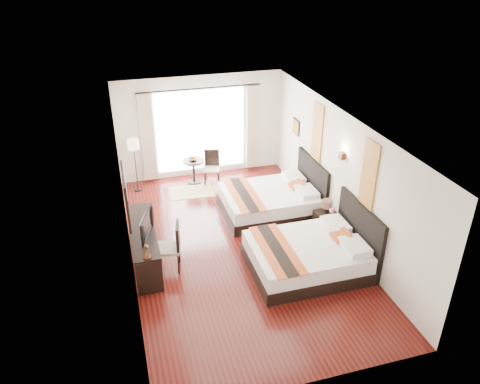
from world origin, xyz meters
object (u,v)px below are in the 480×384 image
object	(u,v)px
table_lamp	(327,205)
vase	(331,217)
nightstand	(327,225)
floor_lamp	(133,148)
fruit_bowl	(193,159)
desk_chair	(170,255)
bed_far	(272,200)
bed_near	(311,255)
console_desk	(144,245)
window_chair	(212,174)
television	(143,225)
side_table	(194,171)

from	to	relation	value
table_lamp	vase	size ratio (longest dim) A/B	2.44
nightstand	table_lamp	xyz separation A→B (m)	(0.00, 0.07, 0.47)
floor_lamp	fruit_bowl	world-z (taller)	floor_lamp
desk_chair	bed_far	bearing A→B (deg)	-138.71
bed_near	console_desk	size ratio (longest dim) A/B	1.04
bed_far	window_chair	bearing A→B (deg)	118.51
table_lamp	window_chair	world-z (taller)	window_chair
vase	television	world-z (taller)	television
console_desk	floor_lamp	size ratio (longest dim) A/B	1.53
desk_chair	fruit_bowl	size ratio (longest dim) A/B	4.50
bed_far	table_lamp	xyz separation A→B (m)	(0.81, -1.25, 0.42)
side_table	fruit_bowl	xyz separation A→B (m)	(-0.01, -0.01, 0.36)
console_desk	desk_chair	bearing A→B (deg)	-41.23
table_lamp	floor_lamp	xyz separation A→B (m)	(-3.85, 3.32, 0.46)
side_table	console_desk	bearing A→B (deg)	-117.24
nightstand	television	size ratio (longest dim) A/B	0.68
vase	console_desk	bearing A→B (deg)	174.81
console_desk	fruit_bowl	xyz separation A→B (m)	(1.65, 3.23, 0.32)
bed_near	vase	bearing A→B (deg)	45.33
table_lamp	console_desk	world-z (taller)	table_lamp
floor_lamp	television	bearing A→B (deg)	-92.06
bed_near	vase	distance (m)	1.19
vase	console_desk	distance (m)	4.00
nightstand	vase	size ratio (longest dim) A/B	3.85
bed_near	bed_far	world-z (taller)	bed_near
vase	side_table	size ratio (longest dim) A/B	0.22
nightstand	vase	world-z (taller)	vase
vase	desk_chair	xyz separation A→B (m)	(-3.51, -0.05, -0.26)
television	side_table	bearing A→B (deg)	-5.69
bed_near	bed_far	distance (m)	2.33
bed_near	floor_lamp	distance (m)	5.40
television	bed_far	bearing A→B (deg)	-46.75
nightstand	television	xyz separation A→B (m)	(-3.97, -0.06, 0.72)
floor_lamp	window_chair	bearing A→B (deg)	-4.08
nightstand	console_desk	distance (m)	3.99
bed_near	side_table	world-z (taller)	bed_near
nightstand	television	distance (m)	4.03
floor_lamp	fruit_bowl	distance (m)	1.60
table_lamp	television	size ratio (longest dim) A/B	0.43
side_table	vase	bearing A→B (deg)	-57.25
window_chair	console_desk	bearing A→B (deg)	-18.18
television	fruit_bowl	size ratio (longest dim) A/B	3.66
floor_lamp	window_chair	distance (m)	2.19
bed_far	side_table	world-z (taller)	bed_far
bed_far	table_lamp	bearing A→B (deg)	-56.81
television	nightstand	bearing A→B (deg)	-69.44
side_table	window_chair	xyz separation A→B (m)	(0.46, -0.17, -0.05)
vase	window_chair	distance (m)	3.91
table_lamp	vase	distance (m)	0.31
bed_near	floor_lamp	xyz separation A→B (m)	(-3.01, 4.40, 0.87)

